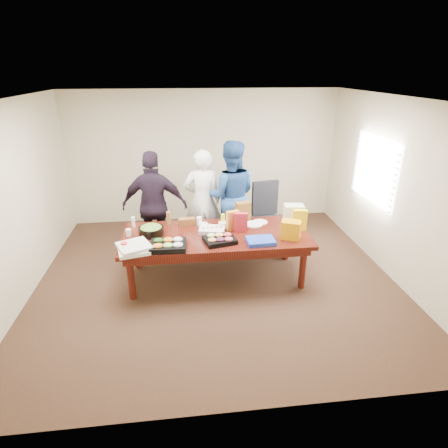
{
  "coord_description": "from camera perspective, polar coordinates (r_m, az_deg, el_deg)",
  "views": [
    {
      "loc": [
        -0.46,
        -5.0,
        3.07
      ],
      "look_at": [
        0.14,
        0.1,
        0.86
      ],
      "focal_mm": 29.31,
      "sensor_mm": 36.0,
      "label": 1
    }
  ],
  "objects": [
    {
      "name": "grocery_bag_white",
      "position": [
        5.93,
        10.8,
        1.46
      ],
      "size": [
        0.32,
        0.24,
        0.32
      ],
      "primitive_type": "cube",
      "rotation": [
        0.0,
        0.0,
        -0.1
      ],
      "color": "white",
      "rests_on": "conference_table"
    },
    {
      "name": "chip_bag_blue",
      "position": [
        5.28,
        5.73,
        -2.64
      ],
      "size": [
        0.4,
        0.31,
        0.06
      ],
      "primitive_type": "cube",
      "rotation": [
        0.0,
        0.0,
        0.03
      ],
      "color": "#2042BC",
      "rests_on": "conference_table"
    },
    {
      "name": "bread_loaf",
      "position": [
        5.87,
        -5.82,
        0.39
      ],
      "size": [
        0.28,
        0.14,
        0.11
      ],
      "primitive_type": "cube",
      "rotation": [
        0.0,
        0.0,
        0.08
      ],
      "color": "brown",
      "rests_on": "conference_table"
    },
    {
      "name": "chip_bag_red",
      "position": [
        5.57,
        2.62,
        0.27
      ],
      "size": [
        0.22,
        0.11,
        0.3
      ],
      "primitive_type": "cube",
      "rotation": [
        0.0,
        0.0,
        -0.11
      ],
      "color": "#B42329",
      "rests_on": "conference_table"
    },
    {
      "name": "mayo_jar",
      "position": [
        5.84,
        -3.87,
        0.48
      ],
      "size": [
        0.09,
        0.09,
        0.13
      ],
      "primitive_type": "cylinder",
      "rotation": [
        0.0,
        0.0,
        0.11
      ],
      "color": "white",
      "rests_on": "conference_table"
    },
    {
      "name": "clear_cup_a",
      "position": [
        5.48,
        -11.55,
        -1.71
      ],
      "size": [
        0.1,
        0.1,
        0.11
      ],
      "primitive_type": "cylinder",
      "rotation": [
        0.0,
        0.0,
        0.32
      ],
      "color": "silver",
      "rests_on": "conference_table"
    },
    {
      "name": "wall_back",
      "position": [
        7.71,
        -3.16,
        10.32
      ],
      "size": [
        5.5,
        0.04,
        2.7
      ],
      "primitive_type": "cube",
      "color": "beige",
      "rests_on": "floor"
    },
    {
      "name": "person_left",
      "position": [
        6.25,
        -10.74,
        2.78
      ],
      "size": [
        1.13,
        0.57,
        1.86
      ],
      "primitive_type": "imported",
      "rotation": [
        0.0,
        0.0,
        3.04
      ],
      "color": "black",
      "rests_on": "floor"
    },
    {
      "name": "conference_table",
      "position": [
        5.7,
        -1.26,
        -4.99
      ],
      "size": [
        2.8,
        1.2,
        0.75
      ],
      "primitive_type": "cube",
      "color": "#4C1C0F",
      "rests_on": "floor"
    },
    {
      "name": "wall_left",
      "position": [
        5.76,
        -29.74,
        2.71
      ],
      "size": [
        0.04,
        5.0,
        2.7
      ],
      "primitive_type": "cube",
      "color": "beige",
      "rests_on": "floor"
    },
    {
      "name": "kraft_bag",
      "position": [
        5.99,
        2.97,
        2.01
      ],
      "size": [
        0.26,
        0.19,
        0.31
      ],
      "primitive_type": "cube",
      "rotation": [
        0.0,
        0.0,
        0.26
      ],
      "color": "brown",
      "rests_on": "conference_table"
    },
    {
      "name": "chip_bag_yellow",
      "position": [
        5.74,
        11.72,
        0.63
      ],
      "size": [
        0.23,
        0.12,
        0.32
      ],
      "primitive_type": "cube",
      "rotation": [
        0.0,
        0.0,
        -0.18
      ],
      "color": "yellow",
      "rests_on": "conference_table"
    },
    {
      "name": "dressing_bottle",
      "position": [
        5.88,
        -8.62,
        0.9
      ],
      "size": [
        0.07,
        0.07,
        0.22
      ],
      "primitive_type": "cylinder",
      "rotation": [
        0.0,
        0.0,
        0.02
      ],
      "color": "olive",
      "rests_on": "conference_table"
    },
    {
      "name": "office_chair",
      "position": [
        6.57,
        6.72,
        0.81
      ],
      "size": [
        0.68,
        0.68,
        1.16
      ],
      "primitive_type": "cube",
      "rotation": [
        0.0,
        0.0,
        0.18
      ],
      "color": "black",
      "rests_on": "floor"
    },
    {
      "name": "plate_a",
      "position": [
        5.87,
        4.62,
        -0.05
      ],
      "size": [
        0.35,
        0.35,
        0.02
      ],
      "primitive_type": "cylinder",
      "rotation": [
        0.0,
        0.0,
        -0.3
      ],
      "color": "white",
      "rests_on": "conference_table"
    },
    {
      "name": "clear_cup_b",
      "position": [
        5.63,
        -14.66,
        -1.3
      ],
      "size": [
        0.1,
        0.1,
        0.11
      ],
      "primitive_type": "cylinder",
      "rotation": [
        0.0,
        0.0,
        0.23
      ],
      "color": "white",
      "rests_on": "conference_table"
    },
    {
      "name": "salad_bowl",
      "position": [
        5.6,
        -11.28,
        -1.06
      ],
      "size": [
        0.48,
        0.48,
        0.12
      ],
      "primitive_type": "cylinder",
      "rotation": [
        0.0,
        0.0,
        0.34
      ],
      "color": "black",
      "rests_on": "conference_table"
    },
    {
      "name": "floor",
      "position": [
        5.9,
        -1.22,
        -8.28
      ],
      "size": [
        5.5,
        5.0,
        0.02
      ],
      "primitive_type": "cube",
      "color": "#47301E",
      "rests_on": "ground"
    },
    {
      "name": "red_cup",
      "position": [
        5.21,
        -15.28,
        -3.39
      ],
      "size": [
        0.1,
        0.1,
        0.12
      ],
      "primitive_type": "cylinder",
      "rotation": [
        0.0,
        0.0,
        0.12
      ],
      "color": "red",
      "rests_on": "conference_table"
    },
    {
      "name": "sheet_cake",
      "position": [
        5.59,
        -1.87,
        -0.93
      ],
      "size": [
        0.43,
        0.36,
        0.07
      ],
      "primitive_type": "cube",
      "rotation": [
        0.0,
        0.0,
        -0.22
      ],
      "color": "white",
      "rests_on": "conference_table"
    },
    {
      "name": "person_right",
      "position": [
        6.5,
        1.02,
        4.45
      ],
      "size": [
        1.02,
        0.84,
        1.95
      ],
      "primitive_type": "imported",
      "rotation": [
        0.0,
        0.0,
        3.04
      ],
      "color": "#234A87",
      "rests_on": "floor"
    },
    {
      "name": "banana_bunch",
      "position": [
        5.98,
        2.1,
        0.8
      ],
      "size": [
        0.28,
        0.21,
        0.08
      ],
      "primitive_type": "cube",
      "rotation": [
        0.0,
        0.0,
        -0.31
      ],
      "color": "yellow",
      "rests_on": "conference_table"
    },
    {
      "name": "chip_bag_orange",
      "position": [
        5.62,
        1.37,
        0.56
      ],
      "size": [
        0.21,
        0.14,
        0.31
      ],
      "primitive_type": "cube",
      "rotation": [
        0.0,
        0.0,
        0.3
      ],
      "color": "#C7772E",
      "rests_on": "conference_table"
    },
    {
      "name": "dip_bowl_b",
      "position": [
        5.77,
        -3.26,
        -0.2
      ],
      "size": [
        0.17,
        0.17,
        0.06
      ],
      "primitive_type": "cylinder",
      "rotation": [
        0.0,
        0.0,
        0.15
      ],
      "color": "white",
      "rests_on": "conference_table"
    },
    {
      "name": "ranch_bottle",
      "position": [
        5.92,
        -13.96,
        0.31
      ],
      "size": [
        0.07,
        0.07,
        0.17
      ],
      "primitive_type": "cylinder",
      "rotation": [
        0.0,
        0.0,
        -0.26
      ],
      "color": "white",
      "rests_on": "conference_table"
    },
    {
      "name": "dip_bowl_a",
      "position": [
        5.81,
        -0.17,
        0.0
      ],
      "size": [
        0.15,
        0.15,
        0.06
      ],
      "primitive_type": "cylinder",
      "rotation": [
        0.0,
        0.0,
        -0.02
      ],
      "color": "beige",
      "rests_on": "conference_table"
    },
    {
      "name": "wall_right",
      "position": [
        6.19,
        24.99,
        4.89
      ],
      "size": [
        0.04,
        5.0,
        2.7
      ],
      "primitive_type": "cube",
      "color": "beige",
      "rests_on": "floor"
    },
    {
      "name": "fruit_tray",
      "position": [
        5.27,
        -0.67,
        -2.51
      ],
      "size": [
        0.5,
        0.43,
        0.07
      ],
      "primitive_type": "cube",
      "rotation": [
        0.0,
        0.0,
        0.24
      ],
      "color": "black",
      "rests_on": "conference_table"
    },
    {
      "name": "pizza_box_upper",
      "position": [
        5.16,
        -13.86,
        -3.39
      ],
      "size": [
        0.54,
        0.54,
        0.05
      ],
      "primitive_type": "cube",
      "rotation": [
        0.0,
        0.0,
        0.43
      ],
      "color": "silver",
      "rests_on": "pizza_box_lower"
    },
    {
      "name": "ceiling",
      "position": [
        5.04,
        -1.5,
        19.11
      ],
      "size": [
        5.5,
        5.0,
        0.02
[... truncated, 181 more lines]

